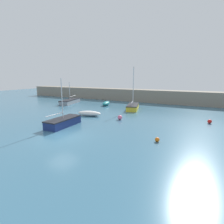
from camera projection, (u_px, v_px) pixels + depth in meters
ground_plane at (62, 138)px, 16.17m from camera, size 120.00×120.00×0.20m
harbor_breakwater at (146, 96)px, 38.64m from camera, size 65.79×3.32×2.67m
sailboat_twin_hulled at (70, 101)px, 36.21m from camera, size 3.29×6.32×4.35m
rowboat_white_midwater at (89, 113)px, 24.73m from camera, size 3.55×1.86×0.72m
sailboat_short_mast at (63, 122)px, 19.59m from camera, size 1.87×4.77×5.30m
sailboat_tall_mast at (133, 107)px, 29.54m from camera, size 2.90×5.15×7.07m
rowboat_blue_near at (106, 103)px, 33.80m from camera, size 1.76×3.10×0.77m
mooring_buoy_red at (210, 121)px, 20.74m from camera, size 0.48×0.48×0.48m
mooring_buoy_orange at (157, 140)px, 14.89m from camera, size 0.39×0.39×0.39m
mooring_buoy_pink at (120, 117)px, 22.55m from camera, size 0.59×0.59×0.59m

